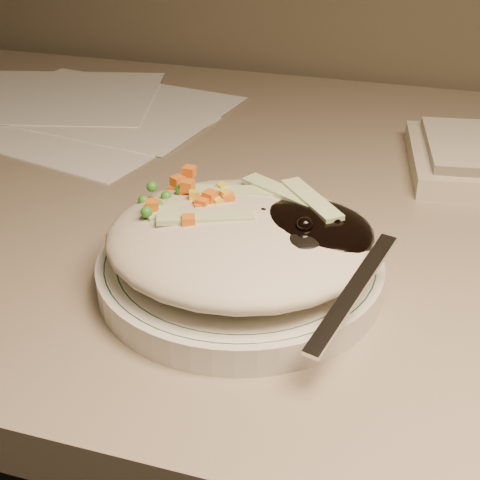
# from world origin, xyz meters

# --- Properties ---
(desk) EXTENTS (1.40, 0.70, 0.74)m
(desk) POSITION_xyz_m (0.00, 1.38, 0.54)
(desk) COLOR gray
(desk) RESTS_ON ground
(plate) EXTENTS (0.21, 0.21, 0.02)m
(plate) POSITION_xyz_m (-0.05, 1.21, 0.75)
(plate) COLOR silver
(plate) RESTS_ON desk
(plate_rim) EXTENTS (0.20, 0.20, 0.00)m
(plate_rim) POSITION_xyz_m (-0.05, 1.21, 0.76)
(plate_rim) COLOR #144723
(plate_rim) RESTS_ON plate
(meal) EXTENTS (0.21, 0.19, 0.05)m
(meal) POSITION_xyz_m (-0.05, 1.21, 0.78)
(meal) COLOR beige
(meal) RESTS_ON plate
(papers) EXTENTS (0.43, 0.35, 0.00)m
(papers) POSITION_xyz_m (-0.37, 1.51, 0.74)
(papers) COLOR white
(papers) RESTS_ON desk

